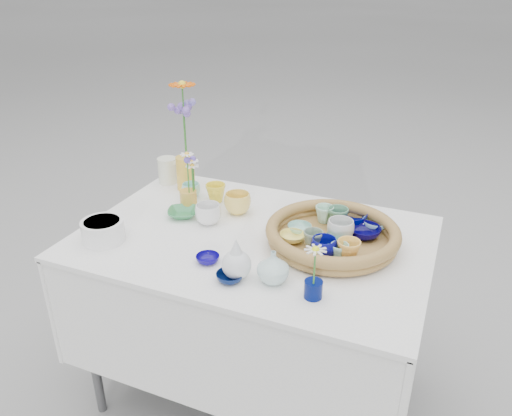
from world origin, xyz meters
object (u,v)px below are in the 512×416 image
at_px(display_table, 254,390).
at_px(bud_vase_seafoam, 273,267).
at_px(wicker_tray, 332,235).
at_px(tall_vase_yellow, 186,173).

distance_m(display_table, bud_vase_seafoam, 0.87).
bearing_deg(bud_vase_seafoam, wicker_tray, 69.46).
bearing_deg(tall_vase_yellow, bud_vase_seafoam, -40.52).
distance_m(wicker_tray, tall_vase_yellow, 0.76).
bearing_deg(display_table, bud_vase_seafoam, -55.34).
relative_size(bud_vase_seafoam, tall_vase_yellow, 0.71).
bearing_deg(display_table, tall_vase_yellow, 147.80).
xyz_separation_m(bud_vase_seafoam, tall_vase_yellow, (-0.62, 0.53, 0.02)).
height_order(bud_vase_seafoam, tall_vase_yellow, tall_vase_yellow).
bearing_deg(display_table, wicker_tray, 10.12).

